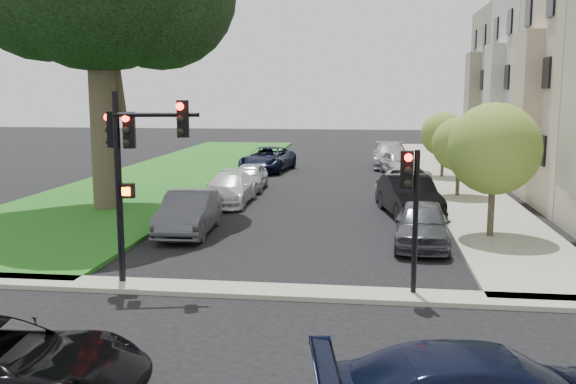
# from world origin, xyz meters

# --- Properties ---
(ground) EXTENTS (140.00, 140.00, 0.00)m
(ground) POSITION_xyz_m (0.00, 0.00, 0.00)
(ground) COLOR black
(ground) RESTS_ON ground
(grass_strip) EXTENTS (8.00, 44.00, 0.12)m
(grass_strip) POSITION_xyz_m (-9.00, 24.00, 0.06)
(grass_strip) COLOR #1D571C
(grass_strip) RESTS_ON ground
(sidewalk_right) EXTENTS (3.50, 44.00, 0.12)m
(sidewalk_right) POSITION_xyz_m (6.75, 24.00, 0.06)
(sidewalk_right) COLOR gray
(sidewalk_right) RESTS_ON ground
(sidewalk_cross) EXTENTS (60.00, 1.00, 0.12)m
(sidewalk_cross) POSITION_xyz_m (0.00, 2.00, 0.06)
(sidewalk_cross) COLOR gray
(sidewalk_cross) RESTS_ON ground
(house_c) EXTENTS (7.70, 7.55, 15.97)m
(house_c) POSITION_xyz_m (12.45, 23.00, 6.93)
(house_c) COLOR beige
(house_c) RESTS_ON ground
(house_d) EXTENTS (7.70, 7.55, 15.97)m
(house_d) POSITION_xyz_m (12.45, 30.50, 6.93)
(house_d) COLOR gray
(house_d) RESTS_ON ground
(small_tree_a) EXTENTS (2.97, 2.97, 4.46)m
(small_tree_a) POSITION_xyz_m (6.20, 8.62, 2.96)
(small_tree_a) COLOR #352E21
(small_tree_a) RESTS_ON ground
(small_tree_b) EXTENTS (2.44, 2.44, 3.66)m
(small_tree_b) POSITION_xyz_m (6.20, 16.96, 2.44)
(small_tree_b) COLOR #352E21
(small_tree_b) RESTS_ON ground
(small_tree_c) EXTENTS (2.46, 2.46, 3.69)m
(small_tree_c) POSITION_xyz_m (6.20, 23.61, 2.45)
(small_tree_c) COLOR #352E21
(small_tree_c) RESTS_ON ground
(traffic_signal_main) EXTENTS (2.35, 0.66, 4.79)m
(traffic_signal_main) POSITION_xyz_m (-3.42, 2.23, 3.30)
(traffic_signal_main) COLOR black
(traffic_signal_main) RESTS_ON ground
(traffic_signal_secondary) EXTENTS (0.46, 0.37, 3.47)m
(traffic_signal_secondary) POSITION_xyz_m (3.22, 2.19, 2.42)
(traffic_signal_secondary) COLOR black
(traffic_signal_secondary) RESTS_ON ground
(car_parked_0) EXTENTS (1.92, 4.22, 1.40)m
(car_parked_0) POSITION_xyz_m (3.91, 7.34, 0.70)
(car_parked_0) COLOR #3F4247
(car_parked_0) RESTS_ON ground
(car_parked_1) EXTENTS (2.55, 4.97, 1.56)m
(car_parked_1) POSITION_xyz_m (3.77, 12.33, 0.78)
(car_parked_1) COLOR black
(car_parked_1) RESTS_ON ground
(car_parked_2) EXTENTS (2.94, 5.12, 1.34)m
(car_parked_2) POSITION_xyz_m (3.83, 16.79, 0.67)
(car_parked_2) COLOR #999BA0
(car_parked_2) RESTS_ON ground
(car_parked_3) EXTENTS (2.45, 4.37, 1.40)m
(car_parked_3) POSITION_xyz_m (3.86, 24.91, 0.70)
(car_parked_3) COLOR #999BA0
(car_parked_3) RESTS_ON ground
(car_parked_4) EXTENTS (2.16, 5.29, 1.54)m
(car_parked_4) POSITION_xyz_m (3.46, 28.60, 0.77)
(car_parked_4) COLOR #999BA0
(car_parked_4) RESTS_ON ground
(car_parked_5) EXTENTS (1.80, 4.49, 1.45)m
(car_parked_5) POSITION_xyz_m (-3.79, 8.12, 0.73)
(car_parked_5) COLOR #3F4247
(car_parked_5) RESTS_ON ground
(car_parked_6) EXTENTS (1.89, 4.59, 1.33)m
(car_parked_6) POSITION_xyz_m (-3.74, 14.00, 0.67)
(car_parked_6) COLOR silver
(car_parked_6) RESTS_ON ground
(car_parked_7) EXTENTS (1.70, 3.90, 1.31)m
(car_parked_7) POSITION_xyz_m (-3.63, 18.11, 0.65)
(car_parked_7) COLOR #999BA0
(car_parked_7) RESTS_ON ground
(car_parked_8) EXTENTS (3.10, 5.59, 1.48)m
(car_parked_8) POSITION_xyz_m (-3.94, 25.54, 0.74)
(car_parked_8) COLOR black
(car_parked_8) RESTS_ON ground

